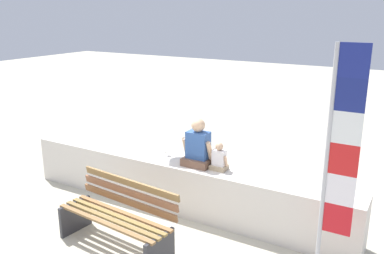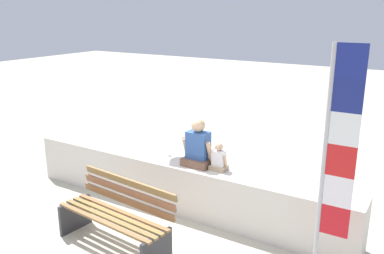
{
  "view_description": "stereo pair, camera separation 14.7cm",
  "coord_description": "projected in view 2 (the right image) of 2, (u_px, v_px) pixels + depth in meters",
  "views": [
    {
      "loc": [
        3.21,
        -3.73,
        3.07
      ],
      "look_at": [
        0.26,
        1.34,
        1.39
      ],
      "focal_mm": 38.45,
      "sensor_mm": 36.0,
      "label": 1
    },
    {
      "loc": [
        3.33,
        -3.66,
        3.07
      ],
      "look_at": [
        0.26,
        1.34,
        1.39
      ],
      "focal_mm": 38.45,
      "sensor_mm": 36.0,
      "label": 2
    }
  ],
  "objects": [
    {
      "name": "ground_plane",
      "position": [
        123.0,
        247.0,
        5.51
      ],
      "size": [
        40.0,
        40.0,
        0.0
      ],
      "primitive_type": "plane",
      "color": "#B8B29C"
    },
    {
      "name": "person_adult",
      "position": [
        198.0,
        147.0,
        6.17
      ],
      "size": [
        0.48,
        0.35,
        0.73
      ],
      "color": "brown",
      "rests_on": "seawall_ledge"
    },
    {
      "name": "park_bench",
      "position": [
        117.0,
        216.0,
        5.47
      ],
      "size": [
        1.73,
        0.76,
        0.88
      ],
      "color": "olive",
      "rests_on": "ground"
    },
    {
      "name": "person_child",
      "position": [
        219.0,
        159.0,
        6.03
      ],
      "size": [
        0.27,
        0.2,
        0.42
      ],
      "color": "tan",
      "rests_on": "seawall_ledge"
    },
    {
      "name": "seawall_ledge",
      "position": [
        178.0,
        185.0,
        6.51
      ],
      "size": [
        5.59,
        0.53,
        0.79
      ],
      "primitive_type": "cube",
      "color": "silver",
      "rests_on": "ground"
    },
    {
      "name": "flag_banner",
      "position": [
        335.0,
        155.0,
        4.41
      ],
      "size": [
        0.36,
        0.05,
        2.75
      ],
      "color": "#B7B7BC",
      "rests_on": "ground"
    }
  ]
}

